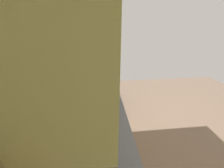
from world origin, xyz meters
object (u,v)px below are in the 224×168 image
object	(u,v)px
oven_range	(99,91)
microwave	(98,90)
kettle	(104,113)
bowl	(102,84)

from	to	relation	value
oven_range	microwave	distance (m)	1.24
microwave	kettle	world-z (taller)	microwave
microwave	kettle	size ratio (longest dim) A/B	2.98
oven_range	bowl	bearing A→B (deg)	-176.55
oven_range	bowl	distance (m)	0.81
oven_range	bowl	size ratio (longest dim) A/B	6.19
bowl	kettle	xyz separation A→B (m)	(-0.88, 0.00, 0.05)
oven_range	microwave	world-z (taller)	microwave
oven_range	microwave	bearing A→B (deg)	178.64
kettle	bowl	bearing A→B (deg)	0.00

